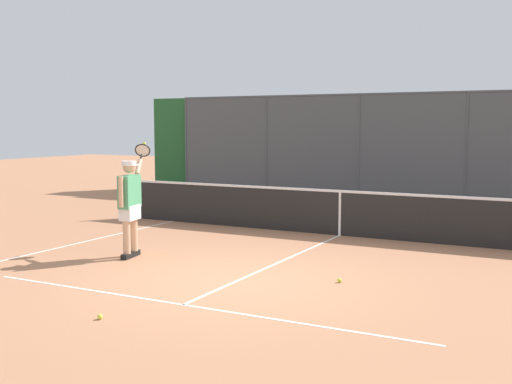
% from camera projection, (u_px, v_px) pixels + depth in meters
% --- Properties ---
extents(ground_plane, '(60.00, 60.00, 0.00)m').
position_uv_depth(ground_plane, '(235.00, 282.00, 9.41)').
color(ground_plane, '#B27551').
extents(court_line_markings, '(8.56, 10.63, 0.01)m').
position_uv_depth(court_line_markings, '(170.00, 311.00, 7.95)').
color(court_line_markings, white).
rests_on(court_line_markings, ground).
extents(fence_backdrop, '(18.53, 1.37, 3.25)m').
position_uv_depth(fence_backdrop, '(416.00, 149.00, 18.86)').
color(fence_backdrop, '#474C51').
rests_on(fence_backdrop, ground).
extents(tennis_net, '(11.00, 0.09, 1.07)m').
position_uv_depth(tennis_net, '(340.00, 212.00, 13.29)').
color(tennis_net, '#2D2D2D').
rests_on(tennis_net, ground).
extents(tennis_player, '(0.65, 1.35, 2.00)m').
position_uv_depth(tennis_player, '(130.00, 201.00, 11.07)').
color(tennis_player, black).
rests_on(tennis_player, ground).
extents(tennis_ball_by_sideline, '(0.07, 0.07, 0.07)m').
position_uv_depth(tennis_ball_by_sideline, '(100.00, 317.00, 7.59)').
color(tennis_ball_by_sideline, '#D6E042').
rests_on(tennis_ball_by_sideline, ground).
extents(tennis_ball_mid_court, '(0.07, 0.07, 0.07)m').
position_uv_depth(tennis_ball_mid_court, '(339.00, 280.00, 9.36)').
color(tennis_ball_mid_court, '#C1D138').
rests_on(tennis_ball_mid_court, ground).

